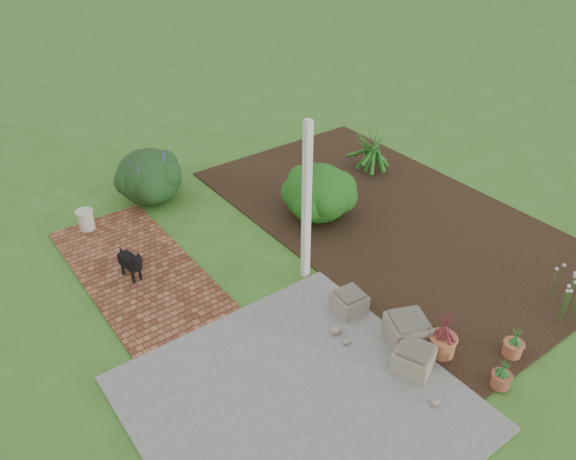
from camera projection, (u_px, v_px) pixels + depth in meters
ground at (293, 286)px, 8.28m from camera, size 80.00×80.00×0.00m
concrete_patio at (298, 403)px, 6.47m from camera, size 3.50×3.50×0.04m
brick_path at (136, 269)px, 8.60m from camera, size 1.60×3.50×0.04m
garden_bed at (390, 217)px, 9.84m from camera, size 4.00×7.00×0.03m
veranda_post at (307, 204)px, 7.80m from camera, size 0.10×0.10×2.50m
stone_trough_near at (407, 331)px, 7.20m from camera, size 0.65×0.65×0.33m
stone_trough_mid at (414, 360)px, 6.81m from camera, size 0.57×0.57×0.29m
stone_trough_far at (349, 302)px, 7.71m from camera, size 0.43×0.43×0.27m
black_dog at (131, 262)px, 8.21m from camera, size 0.24×0.57×0.49m
cream_ceramic_urn at (86, 220)px, 9.40m from camera, size 0.26×0.26×0.34m
evergreen_shrub at (318, 191)px, 9.57m from camera, size 1.23×1.23×0.99m
agapanthus_clump_back at (370, 147)px, 11.06m from camera, size 1.22×1.22×1.00m
agapanthus_clump_front at (307, 181)px, 10.21m from camera, size 0.91×0.91×0.69m
pink_flower_patch at (575, 292)px, 7.66m from camera, size 1.12×1.12×0.58m
terracotta_pot_bronze at (442, 345)px, 7.05m from camera, size 0.38×0.38×0.27m
terracotta_pot_small_left at (513, 348)px, 7.04m from camera, size 0.29×0.29×0.20m
terracotta_pot_small_right at (501, 380)px, 6.62m from camera, size 0.28×0.28×0.19m
purple_flowering_bush at (149, 175)px, 10.13m from camera, size 1.46×1.46×1.00m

